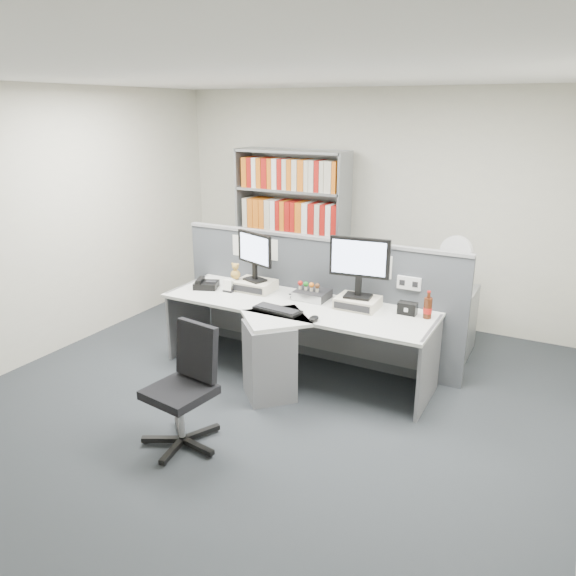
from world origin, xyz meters
The scene contains 21 objects.
ground centered at (0.00, 0.00, 0.00)m, with size 5.50×5.50×0.00m, color #32363B.
room_shell centered at (0.00, 0.00, 1.79)m, with size 5.04×5.54×2.72m.
partition centered at (0.00, 1.25, 0.65)m, with size 3.00×0.08×1.27m.
desk centered at (0.00, 0.60, 0.46)m, with size 2.60×1.20×0.72m.
monitor_riser_left centered at (-0.55, 0.98, 0.77)m, with size 0.38×0.31×0.10m.
monitor_riser_right centered at (0.55, 0.98, 0.77)m, with size 0.38×0.31×0.10m.
monitor_left centered at (-0.55, 0.98, 1.11)m, with size 0.46×0.22×0.49m.
monitor_right centered at (0.55, 0.98, 1.15)m, with size 0.55×0.20×0.56m.
desktop_pc centered at (0.07, 1.01, 0.76)m, with size 0.31×0.28×0.08m.
figurines centered at (0.04, 0.99, 0.85)m, with size 0.23×0.05×0.09m.
keyboard centered at (-0.05, 0.55, 0.73)m, with size 0.46×0.22×0.03m.
mouse centered at (0.34, 0.48, 0.74)m, with size 0.08×0.12×0.05m, color black.
desk_phone centered at (-1.03, 0.80, 0.76)m, with size 0.29×0.28×0.10m.
desk_calendar centered at (-0.76, 0.81, 0.77)m, with size 0.10×0.08×0.12m.
plush_toy centered at (-0.75, 0.93, 0.89)m, with size 0.10×0.10×0.17m.
speaker centered at (1.00, 1.03, 0.77)m, with size 0.16×0.09×0.11m, color black.
cola_bottle centered at (1.18, 1.01, 0.81)m, with size 0.08×0.08×0.25m.
shelving_unit centered at (-0.90, 2.44, 0.98)m, with size 1.41×0.40×2.00m.
filing_cabinet centered at (1.20, 1.99, 0.35)m, with size 0.45×0.61×0.70m.
desk_fan centered at (1.20, 1.99, 1.05)m, with size 0.34×0.20×0.56m.
office_chair centered at (-0.21, -0.60, 0.49)m, with size 0.60×0.61×0.92m.
Camera 1 is at (2.22, -3.54, 2.47)m, focal length 34.45 mm.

